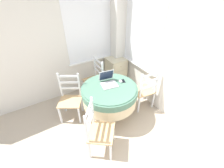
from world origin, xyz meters
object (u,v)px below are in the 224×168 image
at_px(cell_phone, 123,81).
at_px(corner_cabinet, 116,71).
at_px(computer_mouse, 121,81).
at_px(dining_chair_left_flank, 70,99).
at_px(dining_chair_near_back_window, 95,80).
at_px(dining_chair_near_right_window, 144,90).
at_px(dining_chair_camera_near, 99,131).
at_px(round_dining_table, 110,94).
at_px(laptop, 108,81).

distance_m(cell_phone, corner_cabinet, 1.09).
xyz_separation_m(computer_mouse, dining_chair_left_flank, (-0.94, 0.39, -0.32)).
xyz_separation_m(computer_mouse, dining_chair_near_back_window, (-0.21, 0.77, -0.32)).
xyz_separation_m(dining_chair_near_right_window, dining_chair_camera_near, (-1.32, -0.42, 0.00)).
distance_m(round_dining_table, dining_chair_near_back_window, 0.80).
relative_size(round_dining_table, corner_cabinet, 1.41).
xyz_separation_m(laptop, dining_chair_near_back_window, (0.02, 0.68, -0.35)).
height_order(dining_chair_near_right_window, dining_chair_camera_near, same).
height_order(round_dining_table, computer_mouse, computer_mouse).
relative_size(dining_chair_camera_near, dining_chair_left_flank, 1.00).
bearing_deg(dining_chair_left_flank, cell_phone, -21.23).
distance_m(dining_chair_near_right_window, dining_chair_left_flank, 1.55).
height_order(computer_mouse, dining_chair_left_flank, dining_chair_left_flank).
height_order(round_dining_table, dining_chair_near_back_window, dining_chair_near_back_window).
distance_m(round_dining_table, cell_phone, 0.38).
bearing_deg(round_dining_table, dining_chair_near_back_window, 85.86).
bearing_deg(corner_cabinet, computer_mouse, -118.35).
bearing_deg(dining_chair_camera_near, dining_chair_near_back_window, 66.05).
relative_size(laptop, dining_chair_camera_near, 0.38).
bearing_deg(round_dining_table, dining_chair_left_flank, 148.09).
distance_m(dining_chair_near_back_window, dining_chair_camera_near, 1.49).
bearing_deg(dining_chair_near_right_window, round_dining_table, 168.69).
relative_size(laptop, dining_chair_left_flank, 0.38).
bearing_deg(dining_chair_near_right_window, computer_mouse, 160.52).
bearing_deg(cell_phone, dining_chair_near_back_window, 110.41).
xyz_separation_m(laptop, corner_cabinet, (0.73, 0.85, -0.41)).
height_order(dining_chair_near_right_window, corner_cabinet, dining_chair_near_right_window).
distance_m(laptop, dining_chair_near_back_window, 0.76).
xyz_separation_m(computer_mouse, corner_cabinet, (0.50, 0.93, -0.38)).
height_order(laptop, dining_chair_left_flank, laptop).
xyz_separation_m(dining_chair_camera_near, dining_chair_left_flank, (-0.12, 0.99, 0.00)).
bearing_deg(round_dining_table, laptop, 70.17).
bearing_deg(dining_chair_left_flank, dining_chair_near_right_window, -21.59).
distance_m(round_dining_table, corner_cabinet, 1.24).
bearing_deg(dining_chair_near_right_window, corner_cabinet, 90.15).
distance_m(round_dining_table, dining_chair_near_right_window, 0.80).
bearing_deg(computer_mouse, dining_chair_camera_near, -143.95).
distance_m(round_dining_table, dining_chair_camera_near, 0.80).
bearing_deg(dining_chair_camera_near, dining_chair_near_right_window, 17.49).
relative_size(dining_chair_near_right_window, dining_chair_left_flank, 1.00).
relative_size(dining_chair_near_back_window, dining_chair_left_flank, 1.00).
bearing_deg(cell_phone, dining_chair_near_right_window, -22.42).
xyz_separation_m(cell_phone, dining_chair_camera_near, (-0.89, -0.60, -0.30)).
bearing_deg(laptop, cell_phone, -15.56).
relative_size(round_dining_table, dining_chair_left_flank, 1.12).
bearing_deg(dining_chair_left_flank, laptop, -23.54).
distance_m(round_dining_table, dining_chair_left_flank, 0.80).
relative_size(dining_chair_near_right_window, corner_cabinet, 1.26).
relative_size(dining_chair_near_right_window, dining_chair_camera_near, 1.00).
relative_size(round_dining_table, dining_chair_near_back_window, 1.12).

